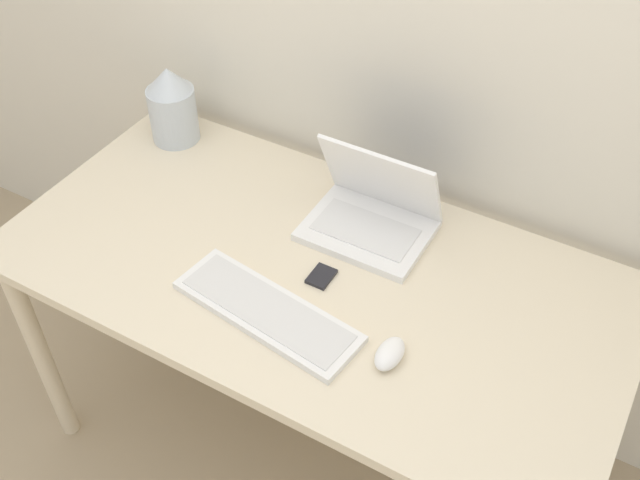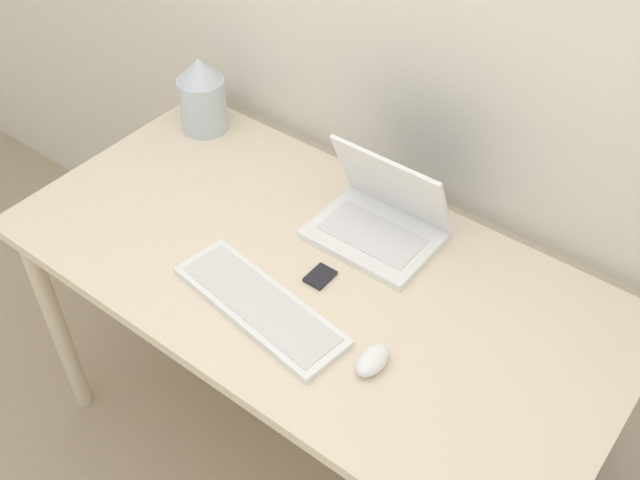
# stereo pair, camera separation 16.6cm
# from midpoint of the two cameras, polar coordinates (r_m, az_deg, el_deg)

# --- Properties ---
(desk) EXTENTS (1.47, 0.74, 0.77)m
(desk) POSITION_cam_midpoint_polar(r_m,az_deg,el_deg) (1.80, -3.30, -4.19)
(desk) COLOR beige
(desk) RESTS_ON ground_plane
(laptop) EXTENTS (0.30, 0.23, 0.23)m
(laptop) POSITION_cam_midpoint_polar(r_m,az_deg,el_deg) (1.80, 1.38, 2.01)
(laptop) COLOR white
(laptop) RESTS_ON desk
(keyboard) EXTENTS (0.45, 0.20, 0.02)m
(keyboard) POSITION_cam_midpoint_polar(r_m,az_deg,el_deg) (1.64, -6.95, -5.56)
(keyboard) COLOR white
(keyboard) RESTS_ON desk
(mouse) EXTENTS (0.05, 0.09, 0.04)m
(mouse) POSITION_cam_midpoint_polar(r_m,az_deg,el_deg) (1.55, 2.25, -8.82)
(mouse) COLOR white
(mouse) RESTS_ON desk
(vase) EXTENTS (0.13, 0.13, 0.22)m
(vase) POSITION_cam_midpoint_polar(r_m,az_deg,el_deg) (2.12, -13.47, 9.89)
(vase) COLOR silver
(vase) RESTS_ON desk
(mp3_player) EXTENTS (0.05, 0.07, 0.01)m
(mp3_player) POSITION_cam_midpoint_polar(r_m,az_deg,el_deg) (1.71, -2.67, -2.92)
(mp3_player) COLOR black
(mp3_player) RESTS_ON desk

